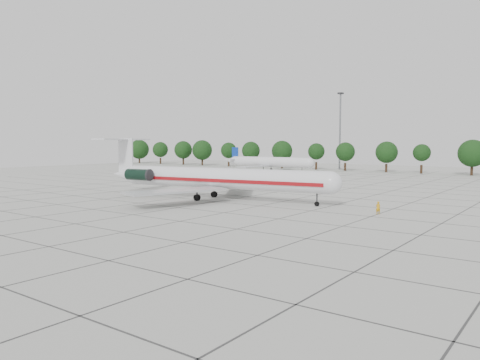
{
  "coord_description": "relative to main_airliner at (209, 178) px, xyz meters",
  "views": [
    {
      "loc": [
        36.31,
        -53.74,
        8.79
      ],
      "look_at": [
        -3.28,
        -0.23,
        3.5
      ],
      "focal_mm": 35.0,
      "sensor_mm": 36.0,
      "label": 1
    }
  ],
  "objects": [
    {
      "name": "ground",
      "position": [
        10.87,
        -1.87,
        -3.39
      ],
      "size": [
        260.0,
        260.0,
        0.0
      ],
      "primitive_type": "plane",
      "color": "beige",
      "rests_on": "ground"
    },
    {
      "name": "apron_joints",
      "position": [
        10.87,
        13.13,
        -3.38
      ],
      "size": [
        170.0,
        170.0,
        0.02
      ],
      "primitive_type": "cube",
      "color": "#383838",
      "rests_on": "ground"
    },
    {
      "name": "main_airliner",
      "position": [
        0.0,
        0.0,
        0.0
      ],
      "size": [
        40.76,
        31.86,
        9.6
      ],
      "rotation": [
        0.0,
        0.0,
        0.14
      ],
      "color": "silver",
      "rests_on": "ground"
    },
    {
      "name": "ground_crew",
      "position": [
        26.88,
        0.46,
        -2.59
      ],
      "size": [
        0.7,
        0.67,
        1.6
      ],
      "primitive_type": "imported",
      "rotation": [
        0.0,
        0.0,
        3.82
      ],
      "color": "orange",
      "rests_on": "ground"
    },
    {
      "name": "bg_airliner_b",
      "position": [
        -31.07,
        65.39,
        -0.48
      ],
      "size": [
        28.24,
        27.2,
        7.4
      ],
      "color": "silver",
      "rests_on": "ground"
    },
    {
      "name": "tree_line",
      "position": [
        -0.81,
        83.13,
        2.59
      ],
      "size": [
        249.86,
        8.44,
        10.22
      ],
      "color": "#332114",
      "rests_on": "ground"
    },
    {
      "name": "floodlight_mast",
      "position": [
        -19.13,
        90.13,
        10.89
      ],
      "size": [
        1.6,
        1.6,
        25.45
      ],
      "color": "slate",
      "rests_on": "ground"
    }
  ]
}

